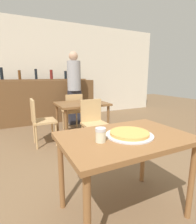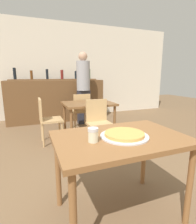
# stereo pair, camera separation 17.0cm
# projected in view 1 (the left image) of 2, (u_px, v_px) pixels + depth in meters

# --- Properties ---
(ground_plane) EXTENTS (16.00, 16.00, 0.00)m
(ground_plane) POSITION_uv_depth(u_px,v_px,m) (123.00, 212.00, 1.65)
(ground_plane) COLOR brown
(wall_back) EXTENTS (8.00, 0.05, 2.80)m
(wall_back) POSITION_uv_depth(u_px,v_px,m) (41.00, 70.00, 5.06)
(wall_back) COLOR silver
(wall_back) RESTS_ON ground_plane
(dining_table_near) EXTENTS (1.10, 0.75, 0.76)m
(dining_table_near) POSITION_uv_depth(u_px,v_px,m) (125.00, 145.00, 1.51)
(dining_table_near) COLOR brown
(dining_table_near) RESTS_ON ground_plane
(dining_table_far) EXTENTS (0.96, 0.76, 0.73)m
(dining_table_far) POSITION_uv_depth(u_px,v_px,m) (82.00, 107.00, 3.45)
(dining_table_far) COLOR brown
(dining_table_far) RESTS_ON ground_plane
(bar_counter) EXTENTS (2.60, 0.56, 1.13)m
(bar_counter) POSITION_uv_depth(u_px,v_px,m) (46.00, 101.00, 4.79)
(bar_counter) COLOR brown
(bar_counter) RESTS_ON ground_plane
(bar_back_shelf) EXTENTS (2.39, 0.24, 0.32)m
(bar_back_shelf) POSITION_uv_depth(u_px,v_px,m) (44.00, 78.00, 4.79)
(bar_back_shelf) COLOR brown
(bar_back_shelf) RESTS_ON bar_counter
(chair_far_side_front) EXTENTS (0.40, 0.40, 0.85)m
(chair_far_side_front) POSITION_uv_depth(u_px,v_px,m) (94.00, 120.00, 2.99)
(chair_far_side_front) COLOR tan
(chair_far_side_front) RESTS_ON ground_plane
(chair_far_side_back) EXTENTS (0.40, 0.40, 0.85)m
(chair_far_side_back) POSITION_uv_depth(u_px,v_px,m) (73.00, 109.00, 3.96)
(chair_far_side_back) COLOR tan
(chair_far_side_back) RESTS_ON ground_plane
(chair_far_side_left) EXTENTS (0.40, 0.40, 0.85)m
(chair_far_side_left) POSITION_uv_depth(u_px,v_px,m) (40.00, 118.00, 3.12)
(chair_far_side_left) COLOR tan
(chair_far_side_left) RESTS_ON ground_plane
(pizza_tray) EXTENTS (0.40, 0.40, 0.04)m
(pizza_tray) POSITION_uv_depth(u_px,v_px,m) (129.00, 134.00, 1.48)
(pizza_tray) COLOR silver
(pizza_tray) RESTS_ON dining_table_near
(cheese_shaker) EXTENTS (0.08, 0.08, 0.11)m
(cheese_shaker) POSITION_uv_depth(u_px,v_px,m) (101.00, 135.00, 1.34)
(cheese_shaker) COLOR beige
(cheese_shaker) RESTS_ON dining_table_near
(person_standing) EXTENTS (0.34, 0.34, 1.84)m
(person_standing) POSITION_uv_depth(u_px,v_px,m) (74.00, 85.00, 4.46)
(person_standing) COLOR #2D2D38
(person_standing) RESTS_ON ground_plane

